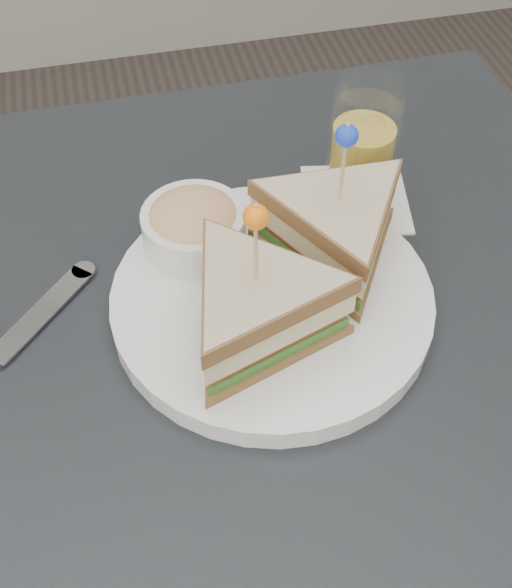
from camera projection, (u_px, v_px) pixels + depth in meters
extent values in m
cube|color=black|center=(248.00, 351.00, 0.67)|extent=(0.80, 0.80, 0.03)
cylinder|color=black|center=(406.00, 281.00, 1.23)|extent=(0.04, 0.04, 0.72)
cylinder|color=white|center=(272.00, 302.00, 0.68)|extent=(0.35, 0.35, 0.02)
cylinder|color=white|center=(272.00, 294.00, 0.67)|extent=(0.35, 0.35, 0.01)
cylinder|color=#D9BC7C|center=(256.00, 251.00, 0.55)|extent=(0.00, 0.00, 0.09)
sphere|color=orange|center=(256.00, 217.00, 0.53)|extent=(0.02, 0.02, 0.02)
cylinder|color=#D9BC7C|center=(343.00, 169.00, 0.62)|extent=(0.00, 0.00, 0.09)
sphere|color=blue|center=(347.00, 136.00, 0.59)|extent=(0.02, 0.02, 0.02)
cylinder|color=white|center=(194.00, 231.00, 0.69)|extent=(0.12, 0.12, 0.04)
ellipsoid|color=#E0B772|center=(193.00, 219.00, 0.68)|extent=(0.10, 0.10, 0.04)
cube|color=silver|center=(41.00, 313.00, 0.67)|extent=(0.10, 0.11, 0.00)
cylinder|color=silver|center=(84.00, 270.00, 0.71)|extent=(0.03, 0.03, 0.00)
cube|color=white|center=(355.00, 199.00, 0.78)|extent=(0.13, 0.13, 0.00)
cylinder|color=gold|center=(360.00, 164.00, 0.74)|extent=(0.07, 0.07, 0.09)
cylinder|color=white|center=(363.00, 146.00, 0.73)|extent=(0.08, 0.08, 0.14)
cube|color=white|center=(373.00, 127.00, 0.72)|extent=(0.02, 0.02, 0.02)
cube|color=white|center=(354.00, 138.00, 0.71)|extent=(0.02, 0.02, 0.02)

